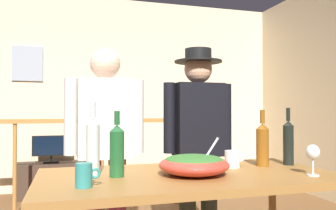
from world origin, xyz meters
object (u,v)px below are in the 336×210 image
(framed_picture, at_px, (27,64))
(flat_screen_tv, at_px, (51,147))
(wine_glass, at_px, (313,154))
(serving_table, at_px, (189,188))
(wine_bottle_green, at_px, (117,149))
(salad_bowl, at_px, (194,164))
(mug_teal, at_px, (84,175))
(mug_white, at_px, (232,159))
(person_standing_right, at_px, (198,134))
(stair_railing, at_px, (72,147))
(wine_bottle_dark, at_px, (288,142))
(wine_bottle_clear, at_px, (93,146))
(tv_console, at_px, (51,179))
(wine_bottle_amber, at_px, (262,144))
(person_standing_left, at_px, (105,139))

(framed_picture, relative_size, flat_screen_tv, 1.02)
(framed_picture, relative_size, wine_glass, 3.08)
(serving_table, relative_size, wine_bottle_green, 4.67)
(salad_bowl, distance_m, mug_teal, 0.58)
(mug_white, xyz_separation_m, person_standing_right, (0.05, 0.68, 0.10))
(stair_railing, distance_m, wine_bottle_dark, 2.62)
(wine_bottle_clear, distance_m, mug_white, 0.82)
(framed_picture, bearing_deg, tv_console, -40.50)
(tv_console, bearing_deg, mug_teal, -85.15)
(wine_bottle_green, height_order, mug_white, wine_bottle_green)
(serving_table, distance_m, wine_bottle_clear, 0.55)
(framed_picture, bearing_deg, person_standing_right, -60.22)
(wine_bottle_dark, relative_size, person_standing_right, 0.22)
(wine_bottle_clear, relative_size, mug_teal, 3.46)
(serving_table, xyz_separation_m, wine_bottle_green, (-0.38, 0.02, 0.21))
(framed_picture, distance_m, mug_white, 3.80)
(wine_bottle_dark, height_order, mug_white, wine_bottle_dark)
(stair_railing, height_order, mug_teal, stair_railing)
(salad_bowl, height_order, mug_white, salad_bowl)
(stair_railing, relative_size, wine_bottle_amber, 11.45)
(wine_bottle_clear, relative_size, mug_white, 3.05)
(tv_console, distance_m, wine_bottle_green, 3.29)
(wine_bottle_green, bearing_deg, wine_bottle_clear, 159.14)
(wine_glass, distance_m, wine_bottle_green, 1.01)
(wine_glass, height_order, mug_white, wine_glass)
(person_standing_right, bearing_deg, wine_bottle_dark, 115.81)
(wine_bottle_amber, distance_m, person_standing_right, 0.70)
(wine_bottle_dark, distance_m, person_standing_left, 1.26)
(tv_console, bearing_deg, flat_screen_tv, -90.00)
(stair_railing, xyz_separation_m, person_standing_right, (0.93, -1.60, 0.24))
(tv_console, bearing_deg, mug_white, -69.50)
(salad_bowl, relative_size, wine_bottle_clear, 0.96)
(person_standing_left, distance_m, person_standing_right, 0.73)
(serving_table, relative_size, wine_bottle_clear, 4.10)
(tv_console, height_order, wine_bottle_amber, wine_bottle_amber)
(stair_railing, height_order, wine_bottle_dark, wine_bottle_dark)
(wine_bottle_dark, xyz_separation_m, mug_teal, (-1.24, -0.29, -0.09))
(salad_bowl, xyz_separation_m, mug_white, (0.30, 0.17, -0.01))
(wine_bottle_clear, bearing_deg, flat_screen_tv, 96.26)
(mug_white, height_order, person_standing_left, person_standing_left)
(stair_railing, distance_m, salad_bowl, 2.52)
(wine_bottle_dark, relative_size, wine_bottle_clear, 0.93)
(tv_console, bearing_deg, serving_table, -75.31)
(flat_screen_tv, xyz_separation_m, mug_white, (1.15, -3.05, 0.19))
(person_standing_left, bearing_deg, salad_bowl, 113.64)
(salad_bowl, height_order, wine_bottle_clear, wine_bottle_clear)
(wine_glass, relative_size, wine_bottle_dark, 0.45)
(wine_glass, height_order, person_standing_left, person_standing_left)
(stair_railing, relative_size, wine_bottle_dark, 11.04)
(serving_table, distance_m, wine_bottle_amber, 0.57)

